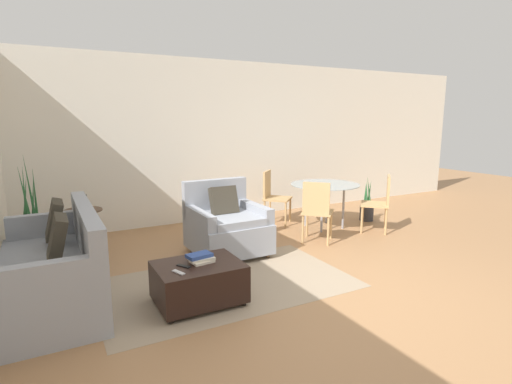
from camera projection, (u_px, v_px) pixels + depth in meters
ground_plane at (350, 299)px, 3.98m from camera, size 20.00×20.00×0.00m
wall_back at (210, 141)px, 6.90m from camera, size 12.00×0.06×2.75m
area_rug at (227, 283)px, 4.34m from camera, size 2.69×1.59×0.01m
couch at (56, 271)px, 3.85m from camera, size 0.86×1.87×0.94m
armchair at (226, 226)px, 5.28m from camera, size 0.93×0.95×0.95m
ottoman at (199, 281)px, 3.86m from camera, size 0.82×0.62×0.40m
book_stack at (201, 258)px, 3.86m from camera, size 0.26×0.21×0.08m
tv_remote_primary at (178, 272)px, 3.60m from camera, size 0.09×0.15×0.01m
tv_remote_secondary at (184, 266)px, 3.75m from camera, size 0.11×0.15×0.01m
potted_plant at (33, 240)px, 4.93m from camera, size 0.34×0.34×1.37m
side_table at (84, 223)px, 5.15m from camera, size 0.48×0.48×0.61m
picture_frame at (82, 203)px, 5.10m from camera, size 0.13×0.07×0.19m
dining_table at (325, 189)px, 6.47m from camera, size 1.11×1.11×0.72m
dining_chair_near_left at (317, 208)px, 5.67m from camera, size 0.59×0.59×0.90m
dining_chair_near_right at (381, 200)px, 6.25m from camera, size 0.59×0.59×0.90m
dining_chair_far_left at (273, 194)px, 6.75m from camera, size 0.59×0.59×0.90m
potted_plant_small at (367, 209)px, 7.00m from camera, size 0.24×0.24×0.79m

